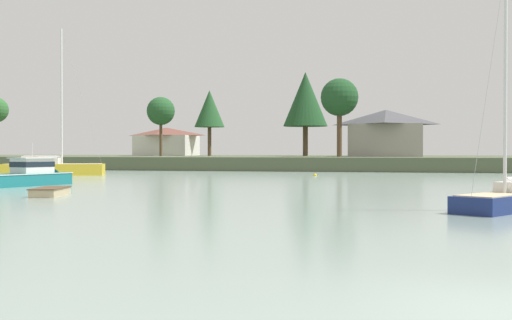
% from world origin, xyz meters
% --- Properties ---
extents(ground_plane, '(490.45, 490.45, 0.00)m').
position_xyz_m(ground_plane, '(0.00, 0.00, 0.00)').
color(ground_plane, gray).
extents(far_shore_bank, '(220.70, 47.77, 1.70)m').
position_xyz_m(far_shore_bank, '(0.00, 88.09, 0.85)').
color(far_shore_bank, '#4C563D').
rests_on(far_shore_bank, ground).
extents(cruiser_teal, '(4.20, 7.75, 3.82)m').
position_xyz_m(cruiser_teal, '(-27.03, 30.03, 0.46)').
color(cruiser_teal, '#196B70').
rests_on(cruiser_teal, ground).
extents(dinghy_sand, '(2.31, 3.82, 0.62)m').
position_xyz_m(dinghy_sand, '(-20.23, 20.76, 0.15)').
color(dinghy_sand, tan).
rests_on(dinghy_sand, ground).
extents(sailboat_yellow, '(10.31, 6.17, 15.66)m').
position_xyz_m(sailboat_yellow, '(-36.05, 47.58, 0.31)').
color(sailboat_yellow, gold).
rests_on(sailboat_yellow, ground).
extents(sailboat_navy, '(5.34, 6.85, 10.55)m').
position_xyz_m(sailboat_navy, '(2.84, 17.53, 0.22)').
color(sailboat_navy, navy).
rests_on(sailboat_navy, ground).
extents(mooring_buoy_yellow, '(0.35, 0.35, 0.40)m').
position_xyz_m(mooring_buoy_yellow, '(-9.97, 51.94, 0.06)').
color(mooring_buoy_yellow, yellow).
rests_on(mooring_buoy_yellow, ground).
extents(shore_tree_inland_b, '(4.92, 4.92, 10.73)m').
position_xyz_m(shore_tree_inland_b, '(-32.29, 88.64, 9.35)').
color(shore_tree_inland_b, brown).
rests_on(shore_tree_inland_b, far_shore_bank).
extents(shore_tree_far_left, '(4.33, 4.33, 9.12)m').
position_xyz_m(shore_tree_far_left, '(-37.86, 81.36, 8.59)').
color(shore_tree_far_left, brown).
rests_on(shore_tree_far_left, far_shore_bank).
extents(shore_tree_left, '(7.07, 7.07, 13.39)m').
position_xyz_m(shore_tree_left, '(-16.67, 89.78, 10.70)').
color(shore_tree_left, brown).
rests_on(shore_tree_left, far_shore_bank).
extents(shore_tree_center_right, '(5.10, 5.10, 10.62)m').
position_xyz_m(shore_tree_center_right, '(-9.90, 75.75, 9.65)').
color(shore_tree_center_right, brown).
rests_on(shore_tree_center_right, far_shore_bank).
extents(cottage_behind_trees, '(10.35, 8.59, 4.91)m').
position_xyz_m(cottage_behind_trees, '(-42.02, 94.64, 4.23)').
color(cottage_behind_trees, silver).
rests_on(cottage_behind_trees, far_shore_bank).
extents(cottage_hillside, '(10.79, 10.27, 6.65)m').
position_xyz_m(cottage_hillside, '(-3.89, 81.79, 5.14)').
color(cottage_hillside, '#9E998E').
rests_on(cottage_hillside, far_shore_bank).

